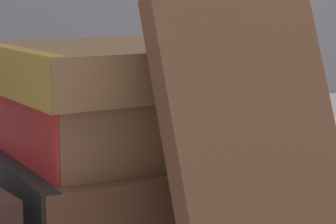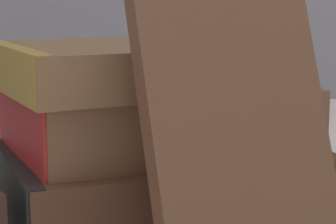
{
  "view_description": "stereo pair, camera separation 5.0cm",
  "coord_description": "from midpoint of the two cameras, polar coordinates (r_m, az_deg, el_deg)",
  "views": [
    {
      "loc": [
        -0.24,
        -0.4,
        0.16
      ],
      "look_at": [
        -0.0,
        0.03,
        0.08
      ],
      "focal_mm": 75.0,
      "sensor_mm": 36.0,
      "label": 1
    },
    {
      "loc": [
        -0.19,
        -0.42,
        0.16
      ],
      "look_at": [
        -0.0,
        0.03,
        0.08
      ],
      "focal_mm": 75.0,
      "sensor_mm": 36.0,
      "label": 2
    }
  ],
  "objects": [
    {
      "name": "book_flat_bottom",
      "position": [
        0.52,
        -4.13,
        -5.79
      ],
      "size": [
        0.23,
        0.17,
        0.05
      ],
      "rotation": [
        0.0,
        0.0,
        -0.03
      ],
      "color": "#4C2D1E",
      "rests_on": "ground_plane"
    },
    {
      "name": "book_flat_middle",
      "position": [
        0.52,
        -4.69,
        -0.44
      ],
      "size": [
        0.2,
        0.15,
        0.05
      ],
      "rotation": [
        0.0,
        0.0,
        0.01
      ],
      "color": "brown",
      "rests_on": "book_flat_bottom"
    },
    {
      "name": "book_flat_top",
      "position": [
        0.5,
        -5.78,
        3.71
      ],
      "size": [
        0.2,
        0.16,
        0.03
      ],
      "rotation": [
        0.0,
        0.0,
        0.05
      ],
      "color": "brown",
      "rests_on": "book_flat_middle"
    },
    {
      "name": "book_leaning_front",
      "position": [
        0.41,
        3.54,
        -2.51
      ],
      "size": [
        0.11,
        0.08,
        0.16
      ],
      "rotation": [
        -0.36,
        0.0,
        0.0
      ],
      "color": "brown",
      "rests_on": "ground_plane"
    },
    {
      "name": "pocket_watch",
      "position": [
        0.51,
        0.95,
        5.97
      ],
      "size": [
        0.05,
        0.05,
        0.01
      ],
      "color": "silver",
      "rests_on": "book_flat_top"
    },
    {
      "name": "reading_glasses",
      "position": [
        0.67,
        -13.23,
        -4.52
      ],
      "size": [
        0.1,
        0.06,
        0.0
      ],
      "rotation": [
        0.0,
        0.0,
        0.28
      ],
      "color": "#ADADB2",
      "rests_on": "ground_plane"
    }
  ]
}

